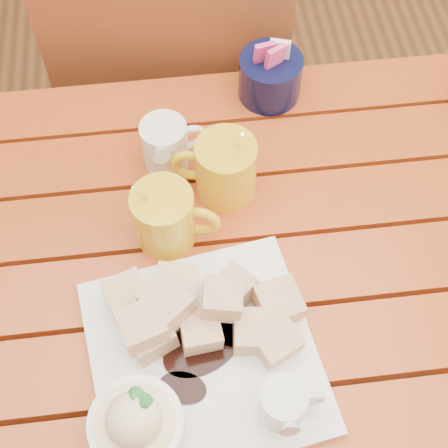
{
  "coord_description": "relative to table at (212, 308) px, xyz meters",
  "views": [
    {
      "loc": [
        -0.03,
        -0.39,
        1.55
      ],
      "look_at": [
        0.02,
        0.05,
        0.82
      ],
      "focal_mm": 50.0,
      "sensor_mm": 36.0,
      "label": 1
    }
  ],
  "objects": [
    {
      "name": "sugar_caddy",
      "position": [
        0.14,
        0.34,
        0.15
      ],
      "size": [
        0.11,
        0.11,
        0.11
      ],
      "color": "black",
      "rests_on": "table"
    },
    {
      "name": "table",
      "position": [
        0.0,
        0.0,
        0.0
      ],
      "size": [
        1.2,
        0.79,
        0.75
      ],
      "color": "#AB3716",
      "rests_on": "ground"
    },
    {
      "name": "ground",
      "position": [
        0.0,
        -0.0,
        -0.64
      ],
      "size": [
        5.0,
        5.0,
        0.0
      ],
      "primitive_type": "plane",
      "color": "#523217",
      "rests_on": "ground"
    },
    {
      "name": "cream_pitcher",
      "position": [
        -0.05,
        0.21,
        0.15
      ],
      "size": [
        0.1,
        0.09,
        0.09
      ],
      "rotation": [
        0.0,
        0.0,
        0.21
      ],
      "color": "white",
      "rests_on": "table"
    },
    {
      "name": "coffee_mug_right",
      "position": [
        -0.06,
        0.08,
        0.16
      ],
      "size": [
        0.13,
        0.09,
        0.15
      ],
      "rotation": [
        0.0,
        0.0,
        -0.25
      ],
      "color": "gold",
      "rests_on": "table"
    },
    {
      "name": "coffee_mug_left",
      "position": [
        0.04,
        0.15,
        0.16
      ],
      "size": [
        0.13,
        0.09,
        0.15
      ],
      "rotation": [
        0.0,
        0.0,
        -0.24
      ],
      "color": "gold",
      "rests_on": "table"
    },
    {
      "name": "chair_far",
      "position": [
        -0.02,
        0.57,
        -0.12
      ],
      "size": [
        0.49,
        0.49,
        0.94
      ],
      "rotation": [
        0.0,
        0.0,
        3.02
      ],
      "color": "brown",
      "rests_on": "ground"
    },
    {
      "name": "dessert_plate",
      "position": [
        -0.04,
        -0.13,
        0.14
      ],
      "size": [
        0.33,
        0.33,
        0.12
      ],
      "rotation": [
        0.0,
        0.0,
        0.15
      ],
      "color": "white",
      "rests_on": "table"
    }
  ]
}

